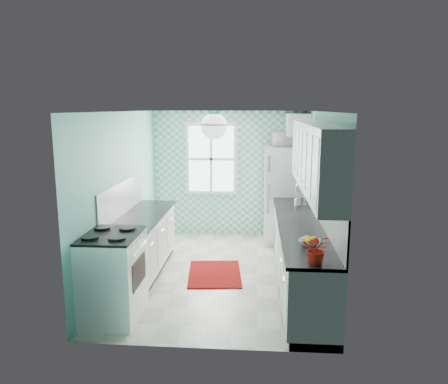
# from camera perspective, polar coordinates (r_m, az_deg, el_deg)

# --- Properties ---
(floor) EXTENTS (3.00, 4.40, 0.02)m
(floor) POSITION_cam_1_polar(r_m,az_deg,el_deg) (6.99, -0.57, -10.59)
(floor) COLOR beige
(floor) RESTS_ON ground
(ceiling) EXTENTS (3.00, 4.40, 0.02)m
(ceiling) POSITION_cam_1_polar(r_m,az_deg,el_deg) (6.50, -0.62, 10.56)
(ceiling) COLOR white
(ceiling) RESTS_ON wall_back
(wall_back) EXTENTS (3.00, 0.02, 2.50)m
(wall_back) POSITION_cam_1_polar(r_m,az_deg,el_deg) (8.80, 0.64, 2.41)
(wall_back) COLOR #63B2A2
(wall_back) RESTS_ON floor
(wall_front) EXTENTS (3.00, 0.02, 2.50)m
(wall_front) POSITION_cam_1_polar(r_m,az_deg,el_deg) (4.49, -3.02, -5.92)
(wall_front) COLOR #63B2A2
(wall_front) RESTS_ON floor
(wall_left) EXTENTS (0.02, 4.40, 2.50)m
(wall_left) POSITION_cam_1_polar(r_m,az_deg,el_deg) (6.92, -13.15, -0.21)
(wall_left) COLOR #63B2A2
(wall_left) RESTS_ON floor
(wall_right) EXTENTS (0.02, 4.40, 2.50)m
(wall_right) POSITION_cam_1_polar(r_m,az_deg,el_deg) (6.67, 12.44, -0.58)
(wall_right) COLOR #63B2A2
(wall_right) RESTS_ON floor
(accent_wall) EXTENTS (3.00, 0.01, 2.50)m
(accent_wall) POSITION_cam_1_polar(r_m,az_deg,el_deg) (8.78, 0.63, 2.39)
(accent_wall) COLOR #58BAA6
(accent_wall) RESTS_ON wall_back
(window) EXTENTS (1.04, 0.05, 1.44)m
(window) POSITION_cam_1_polar(r_m,az_deg,el_deg) (8.74, -1.68, 4.34)
(window) COLOR white
(window) RESTS_ON wall_back
(backsplash_right) EXTENTS (0.02, 3.60, 0.51)m
(backsplash_right) POSITION_cam_1_polar(r_m,az_deg,el_deg) (6.29, 12.72, -1.80)
(backsplash_right) COLOR white
(backsplash_right) RESTS_ON wall_right
(backsplash_left) EXTENTS (0.02, 2.15, 0.51)m
(backsplash_left) POSITION_cam_1_polar(r_m,az_deg,el_deg) (6.85, -13.14, -0.78)
(backsplash_left) COLOR white
(backsplash_left) RESTS_ON wall_left
(upper_cabinets_right) EXTENTS (0.33, 3.20, 0.90)m
(upper_cabinets_right) POSITION_cam_1_polar(r_m,az_deg,el_deg) (5.96, 11.82, 4.42)
(upper_cabinets_right) COLOR white
(upper_cabinets_right) RESTS_ON wall_right
(upper_cabinet_fridge) EXTENTS (0.40, 0.74, 0.40)m
(upper_cabinet_fridge) POSITION_cam_1_polar(r_m,az_deg,el_deg) (8.34, 9.53, 8.70)
(upper_cabinet_fridge) COLOR white
(upper_cabinet_fridge) RESTS_ON wall_right
(ceiling_light) EXTENTS (0.34, 0.34, 0.35)m
(ceiling_light) POSITION_cam_1_polar(r_m,az_deg,el_deg) (5.71, -1.31, 8.63)
(ceiling_light) COLOR silver
(ceiling_light) RESTS_ON ceiling
(base_cabinets_right) EXTENTS (0.60, 3.60, 0.90)m
(base_cabinets_right) POSITION_cam_1_polar(r_m,az_deg,el_deg) (6.46, 9.89, -8.23)
(base_cabinets_right) COLOR white
(base_cabinets_right) RESTS_ON floor
(countertop_right) EXTENTS (0.63, 3.60, 0.04)m
(countertop_right) POSITION_cam_1_polar(r_m,az_deg,el_deg) (6.32, 9.89, -4.20)
(countertop_right) COLOR black
(countertop_right) RESTS_ON base_cabinets_right
(base_cabinets_left) EXTENTS (0.60, 2.15, 0.90)m
(base_cabinets_left) POSITION_cam_1_polar(r_m,az_deg,el_deg) (6.96, -10.60, -6.84)
(base_cabinets_left) COLOR white
(base_cabinets_left) RESTS_ON floor
(countertop_left) EXTENTS (0.63, 2.15, 0.04)m
(countertop_left) POSITION_cam_1_polar(r_m,az_deg,el_deg) (6.83, -10.61, -3.09)
(countertop_left) COLOR black
(countertop_left) RESTS_ON base_cabinets_left
(fridge) EXTENTS (0.80, 0.79, 1.84)m
(fridge) POSITION_cam_1_polar(r_m,az_deg,el_deg) (8.43, 7.99, -0.34)
(fridge) COLOR silver
(fridge) RESTS_ON floor
(stove) EXTENTS (0.69, 0.87, 1.05)m
(stove) POSITION_cam_1_polar(r_m,az_deg,el_deg) (5.61, -14.48, -10.38)
(stove) COLOR silver
(stove) RESTS_ON floor
(sink) EXTENTS (0.44, 0.37, 0.53)m
(sink) POSITION_cam_1_polar(r_m,az_deg,el_deg) (7.38, 9.24, -1.87)
(sink) COLOR silver
(sink) RESTS_ON countertop_right
(rug) EXTENTS (0.91, 1.22, 0.02)m
(rug) POSITION_cam_1_polar(r_m,az_deg,el_deg) (6.93, -1.23, -10.63)
(rug) COLOR maroon
(rug) RESTS_ON floor
(dish_towel) EXTENTS (0.12, 0.26, 0.41)m
(dish_towel) POSITION_cam_1_polar(r_m,az_deg,el_deg) (7.66, 6.65, -4.85)
(dish_towel) COLOR #61B89F
(dish_towel) RESTS_ON base_cabinets_right
(fruit_bowl) EXTENTS (0.33, 0.33, 0.06)m
(fruit_bowl) POSITION_cam_1_polar(r_m,az_deg,el_deg) (5.35, 11.09, -6.47)
(fruit_bowl) COLOR white
(fruit_bowl) RESTS_ON countertop_right
(potted_plant) EXTENTS (0.34, 0.31, 0.33)m
(potted_plant) POSITION_cam_1_polar(r_m,az_deg,el_deg) (4.69, 12.07, -7.27)
(potted_plant) COLOR #AF2B1F
(potted_plant) RESTS_ON countertop_right
(soap_bottle) EXTENTS (0.10, 0.10, 0.18)m
(soap_bottle) POSITION_cam_1_polar(r_m,az_deg,el_deg) (7.41, 9.59, -1.07)
(soap_bottle) COLOR #B0C1CC
(soap_bottle) RESTS_ON countertop_right
(microwave) EXTENTS (0.54, 0.37, 0.29)m
(microwave) POSITION_cam_1_polar(r_m,az_deg,el_deg) (8.29, 8.19, 6.91)
(microwave) COLOR silver
(microwave) RESTS_ON fridge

